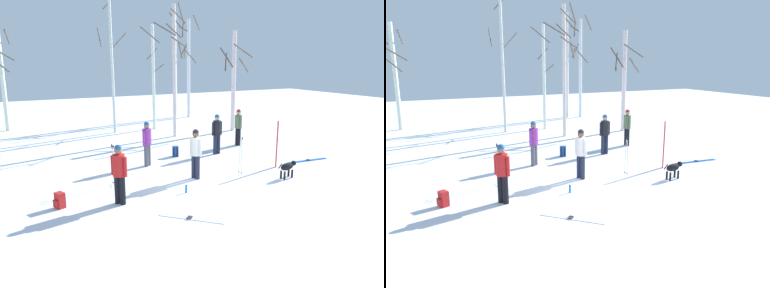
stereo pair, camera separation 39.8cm
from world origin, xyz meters
The scene contains 22 objects.
ground_plane centered at (0.00, 0.00, 0.00)m, with size 60.00×60.00×0.00m, color white.
person_0 centered at (4.20, 4.85, 0.98)m, with size 0.34×0.52×1.72m.
person_1 centered at (0.09, 1.36, 0.98)m, with size 0.34×0.50×1.72m.
person_2 centered at (-2.85, 0.33, 0.98)m, with size 0.36×0.43×1.72m.
person_3 centered at (2.47, 3.92, 0.98)m, with size 0.52×0.34×1.72m.
person_4 centered at (-0.82, 3.56, 0.98)m, with size 0.43×0.36×1.72m.
dog centered at (2.93, -0.03, 0.39)m, with size 0.89×0.31×0.57m.
ski_pair_planted_0 centered at (3.43, 1.17, 0.88)m, with size 0.08×0.16×1.77m.
ski_pair_lying_0 centered at (5.15, 1.27, 0.01)m, with size 1.87×0.33×0.05m.
ski_pair_lying_1 centered at (-1.53, -1.47, 0.01)m, with size 1.38×1.37×0.05m.
ski_poles_0 centered at (-2.59, 1.92, 0.73)m, with size 0.07×0.27×1.36m.
ski_poles_1 centered at (1.71, 1.04, 0.73)m, with size 0.07×0.23×1.37m.
backpack_0 centered at (0.71, 4.34, 0.21)m, with size 0.32×0.34×0.44m.
backpack_1 centered at (-4.41, 0.81, 0.21)m, with size 0.34×0.32×0.44m.
water_bottle_0 centered at (-0.81, 0.27, 0.12)m, with size 0.07×0.07×0.25m.
birch_tree_0 centered at (-5.39, 13.81, 3.13)m, with size 1.50×1.16×5.96m.
birch_tree_1 centered at (-0.11, 10.58, 3.77)m, with size 1.47×1.32×7.52m.
birch_tree_2 centered at (2.25, 10.58, 3.03)m, with size 1.30×1.29×5.86m.
birch_tree_3 centered at (2.42, 8.07, 3.49)m, with size 1.67×1.33×6.63m.
birch_tree_4 centered at (5.18, 13.95, 3.66)m, with size 1.26×0.83×7.52m.
birch_tree_5 centered at (6.04, 8.09, 2.89)m, with size 1.53×1.54×5.50m.
birch_tree_6 centered at (6.05, 13.70, 3.51)m, with size 1.43×1.43×6.75m.
Camera 1 is at (-5.53, -9.26, 3.99)m, focal length 34.44 mm.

